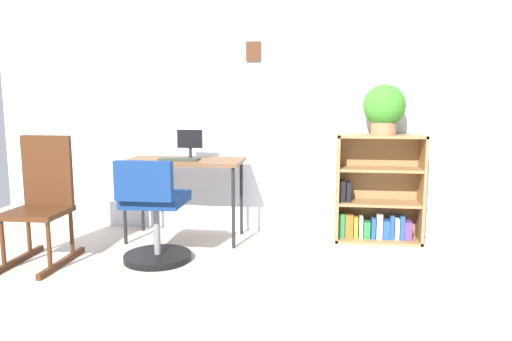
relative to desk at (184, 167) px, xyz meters
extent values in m
plane|color=#B4A595|center=(0.68, -1.75, -0.65)|extent=(6.24, 6.24, 0.00)
cube|color=silver|center=(0.68, 0.40, 0.55)|extent=(5.20, 0.10, 2.40)
cube|color=#482716|center=(0.57, 0.34, 1.01)|extent=(0.13, 0.02, 0.17)
cube|color=brown|center=(0.00, 0.00, 0.05)|extent=(1.03, 0.50, 0.03)
cylinder|color=black|center=(-0.47, -0.21, -0.31)|extent=(0.03, 0.03, 0.69)
cylinder|color=black|center=(0.47, -0.21, -0.31)|extent=(0.03, 0.03, 0.69)
cylinder|color=black|center=(-0.47, 0.21, -0.31)|extent=(0.03, 0.03, 0.69)
cylinder|color=black|center=(0.47, 0.21, -0.31)|extent=(0.03, 0.03, 0.69)
cylinder|color=#262628|center=(0.05, 0.05, 0.07)|extent=(0.18, 0.18, 0.01)
cylinder|color=#262628|center=(0.05, 0.05, 0.12)|extent=(0.03, 0.03, 0.09)
cube|color=black|center=(0.05, 0.04, 0.24)|extent=(0.22, 0.02, 0.16)
cube|color=#2A3326|center=(-0.02, -0.07, 0.07)|extent=(0.34, 0.13, 0.02)
cylinder|color=black|center=(-0.06, -0.59, -0.63)|extent=(0.52, 0.52, 0.05)
cylinder|color=slate|center=(-0.06, -0.59, -0.41)|extent=(0.05, 0.05, 0.40)
cube|color=navy|center=(-0.06, -0.59, -0.17)|extent=(0.44, 0.44, 0.08)
cube|color=navy|center=(-0.06, -0.84, 0.02)|extent=(0.42, 0.07, 0.29)
cube|color=#442311|center=(-1.10, -0.79, -0.63)|extent=(0.04, 0.64, 0.04)
cube|color=#442311|center=(-0.74, -0.79, -0.63)|extent=(0.04, 0.64, 0.04)
cylinder|color=#442311|center=(-1.10, -0.95, -0.44)|extent=(0.03, 0.03, 0.34)
cylinder|color=#442311|center=(-0.74, -0.95, -0.44)|extent=(0.03, 0.03, 0.34)
cylinder|color=#442311|center=(-1.10, -0.63, -0.44)|extent=(0.03, 0.03, 0.34)
cylinder|color=#442311|center=(-0.74, -0.63, -0.44)|extent=(0.03, 0.03, 0.34)
cube|color=#442311|center=(-0.92, -0.79, -0.25)|extent=(0.42, 0.40, 0.04)
cube|color=#442311|center=(-0.92, -0.61, 0.04)|extent=(0.40, 0.04, 0.55)
cube|color=olive|center=(1.34, 0.17, -0.18)|extent=(0.02, 0.30, 0.94)
cube|color=olive|center=(2.06, 0.17, -0.18)|extent=(0.02, 0.30, 0.94)
cube|color=olive|center=(1.70, 0.17, 0.27)|extent=(0.74, 0.30, 0.02)
cube|color=olive|center=(1.70, 0.17, -0.64)|extent=(0.74, 0.30, 0.02)
cube|color=olive|center=(1.70, 0.31, -0.18)|extent=(0.74, 0.02, 0.94)
cube|color=olive|center=(1.70, 0.17, -0.32)|extent=(0.69, 0.28, 0.02)
cube|color=olive|center=(1.70, 0.17, -0.01)|extent=(0.69, 0.28, 0.02)
cube|color=#237238|center=(1.38, 0.16, -0.52)|extent=(0.05, 0.10, 0.21)
cube|color=#99591E|center=(1.45, 0.16, -0.53)|extent=(0.07, 0.10, 0.21)
cube|color=#B79323|center=(1.51, 0.16, -0.54)|extent=(0.03, 0.11, 0.19)
cube|color=beige|center=(1.55, 0.16, -0.53)|extent=(0.03, 0.12, 0.20)
cube|color=#237238|center=(1.60, 0.16, -0.55)|extent=(0.06, 0.10, 0.15)
cube|color=#1E478C|center=(1.66, 0.16, -0.54)|extent=(0.04, 0.12, 0.18)
cube|color=beige|center=(1.71, 0.16, -0.52)|extent=(0.05, 0.11, 0.22)
cube|color=#1E478C|center=(1.77, 0.16, -0.55)|extent=(0.06, 0.12, 0.17)
cube|color=#1E478C|center=(1.82, 0.16, -0.52)|extent=(0.03, 0.09, 0.21)
cube|color=beige|center=(1.86, 0.16, -0.54)|extent=(0.04, 0.10, 0.18)
cube|color=#1E478C|center=(1.90, 0.16, -0.52)|extent=(0.04, 0.12, 0.21)
cube|color=#593372|center=(1.95, 0.16, -0.55)|extent=(0.06, 0.12, 0.16)
cube|color=black|center=(1.38, 0.16, -0.21)|extent=(0.05, 0.13, 0.18)
cube|color=black|center=(1.44, 0.16, -0.22)|extent=(0.04, 0.12, 0.17)
cylinder|color=#9E6642|center=(1.71, 0.15, 0.34)|extent=(0.21, 0.21, 0.11)
sphere|color=#368125|center=(1.71, 0.15, 0.53)|extent=(0.36, 0.36, 0.36)
camera|label=1|loc=(1.16, -4.06, 0.60)|focal=33.77mm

